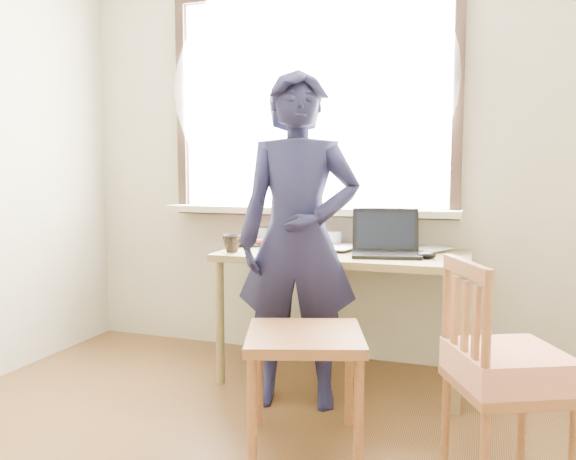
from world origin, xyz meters
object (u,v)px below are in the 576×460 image
(work_chair, at_px, (305,350))
(side_chair, at_px, (504,369))
(desk, at_px, (344,265))
(mug_dark, at_px, (232,244))
(laptop, at_px, (386,244))
(mug_white, at_px, (333,239))
(person, at_px, (298,240))

(work_chair, height_order, side_chair, side_chair)
(desk, distance_m, mug_dark, 0.64)
(work_chair, bearing_deg, laptop, 75.34)
(mug_white, height_order, side_chair, side_chair)
(work_chair, bearing_deg, side_chair, -3.90)
(desk, distance_m, laptop, 0.27)
(mug_dark, relative_size, person, 0.06)
(desk, height_order, person, person)
(desk, distance_m, work_chair, 0.85)
(side_chair, bearing_deg, work_chair, 176.10)
(desk, bearing_deg, work_chair, -87.98)
(laptop, height_order, side_chair, laptop)
(desk, relative_size, laptop, 3.32)
(laptop, bearing_deg, mug_white, 146.46)
(work_chair, bearing_deg, mug_white, 98.28)
(mug_dark, bearing_deg, work_chair, -44.63)
(desk, bearing_deg, mug_dark, -160.38)
(desk, height_order, mug_dark, mug_dark)
(desk, bearing_deg, mug_white, 120.27)
(laptop, xyz_separation_m, mug_dark, (-0.82, -0.18, -0.01))
(laptop, distance_m, side_chair, 1.07)
(mug_white, distance_m, person, 0.60)
(side_chair, bearing_deg, desk, 133.06)
(desk, height_order, side_chair, side_chair)
(mug_white, distance_m, side_chair, 1.46)
(laptop, xyz_separation_m, side_chair, (0.58, -0.84, -0.34))
(desk, bearing_deg, side_chair, -46.94)
(mug_dark, bearing_deg, mug_white, 41.61)
(laptop, distance_m, mug_dark, 0.84)
(side_chair, distance_m, person, 1.13)
(laptop, bearing_deg, side_chair, -55.46)
(desk, xyz_separation_m, side_chair, (0.81, -0.87, -0.20))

